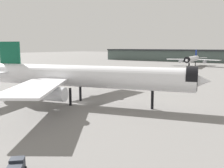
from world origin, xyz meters
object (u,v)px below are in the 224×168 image
at_px(traffic_cone_near_nose, 85,82).
at_px(traffic_cone_wingtip, 10,88).
at_px(airliner_far_taxiway, 192,59).
at_px(baggage_cart_trailing, 115,81).
at_px(airliner_near_gate, 83,77).
at_px(service_truck_front, 27,82).

distance_m(traffic_cone_near_nose, traffic_cone_wingtip, 27.82).
xyz_separation_m(airliner_far_taxiway, traffic_cone_near_nose, (-1.89, -107.71, -4.84)).
distance_m(airliner_far_taxiway, baggage_cart_trailing, 102.16).
distance_m(airliner_near_gate, baggage_cart_trailing, 35.97).
bearing_deg(traffic_cone_near_nose, service_truck_front, -117.71).
relative_size(service_truck_front, traffic_cone_wingtip, 9.39).
distance_m(airliner_far_taxiway, traffic_cone_near_nose, 107.84).
distance_m(airliner_near_gate, traffic_cone_wingtip, 36.85).
height_order(airliner_far_taxiway, traffic_cone_near_nose, airliner_far_taxiway).
xyz_separation_m(airliner_near_gate, baggage_cart_trailing, (-14.78, 32.25, -5.97)).
height_order(service_truck_front, baggage_cart_trailing, service_truck_front).
bearing_deg(traffic_cone_wingtip, airliner_far_taxiway, 84.61).
bearing_deg(traffic_cone_near_nose, baggage_cart_trailing, 29.22).
relative_size(baggage_cart_trailing, traffic_cone_wingtip, 4.64).
xyz_separation_m(airliner_far_taxiway, service_truck_front, (-11.97, -126.90, -3.55)).
bearing_deg(airliner_near_gate, airliner_far_taxiway, 79.91).
height_order(service_truck_front, traffic_cone_near_nose, service_truck_front).
bearing_deg(service_truck_front, airliner_near_gate, -156.10).
bearing_deg(service_truck_front, traffic_cone_near_nose, -82.66).
bearing_deg(airliner_far_taxiway, baggage_cart_trailing, -6.01).
distance_m(airliner_far_taxiway, traffic_cone_wingtip, 134.08).
xyz_separation_m(airliner_far_taxiway, baggage_cart_trailing, (8.89, -101.68, -4.16)).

